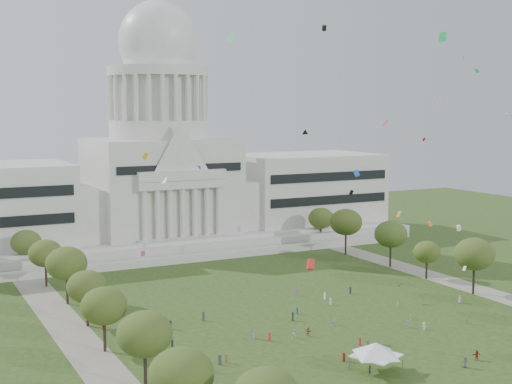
% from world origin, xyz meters
% --- Properties ---
extents(ground, '(400.00, 400.00, 0.00)m').
position_xyz_m(ground, '(0.00, 0.00, 0.00)').
color(ground, '#2F431A').
rests_on(ground, ground).
extents(capitol, '(160.00, 64.50, 91.30)m').
position_xyz_m(capitol, '(0.00, 113.59, 22.30)').
color(capitol, beige).
rests_on(capitol, ground).
extents(path_left, '(8.00, 160.00, 0.04)m').
position_xyz_m(path_left, '(-48.00, 30.00, 0.02)').
color(path_left, gray).
rests_on(path_left, ground).
extents(path_right, '(8.00, 160.00, 0.04)m').
position_xyz_m(path_right, '(48.00, 30.00, 0.02)').
color(path_right, gray).
rests_on(path_right, ground).
extents(row_tree_l_0, '(8.85, 8.85, 12.59)m').
position_xyz_m(row_tree_l_0, '(-45.26, -21.68, 8.95)').
color(row_tree_l_0, black).
rests_on(row_tree_l_0, ground).
extents(row_tree_l_1, '(8.86, 8.86, 12.59)m').
position_xyz_m(row_tree_l_1, '(-44.07, -2.96, 8.95)').
color(row_tree_l_1, black).
rests_on(row_tree_l_1, ground).
extents(row_tree_l_2, '(8.42, 8.42, 11.97)m').
position_xyz_m(row_tree_l_2, '(-45.04, 17.30, 8.51)').
color(row_tree_l_2, black).
rests_on(row_tree_l_2, ground).
extents(row_tree_r_2, '(9.55, 9.55, 13.58)m').
position_xyz_m(row_tree_r_2, '(44.17, 17.44, 9.66)').
color(row_tree_r_2, black).
rests_on(row_tree_r_2, ground).
extents(row_tree_l_3, '(8.12, 8.12, 11.55)m').
position_xyz_m(row_tree_l_3, '(-44.09, 33.92, 8.21)').
color(row_tree_l_3, black).
rests_on(row_tree_l_3, ground).
extents(row_tree_r_3, '(7.01, 7.01, 9.98)m').
position_xyz_m(row_tree_r_3, '(44.40, 34.48, 7.08)').
color(row_tree_r_3, black).
rests_on(row_tree_r_3, ground).
extents(row_tree_l_4, '(9.29, 9.29, 13.21)m').
position_xyz_m(row_tree_l_4, '(-44.08, 52.42, 9.39)').
color(row_tree_l_4, black).
rests_on(row_tree_l_4, ground).
extents(row_tree_r_4, '(9.19, 9.19, 13.06)m').
position_xyz_m(row_tree_r_4, '(44.76, 50.04, 9.29)').
color(row_tree_r_4, black).
rests_on(row_tree_r_4, ground).
extents(row_tree_l_5, '(8.33, 8.33, 11.85)m').
position_xyz_m(row_tree_l_5, '(-45.22, 71.01, 8.42)').
color(row_tree_l_5, black).
rests_on(row_tree_l_5, ground).
extents(row_tree_r_5, '(9.82, 9.82, 13.96)m').
position_xyz_m(row_tree_r_5, '(43.49, 70.19, 9.93)').
color(row_tree_r_5, black).
rests_on(row_tree_r_5, ground).
extents(row_tree_l_6, '(8.19, 8.19, 11.64)m').
position_xyz_m(row_tree_l_6, '(-46.87, 89.14, 8.27)').
color(row_tree_l_6, black).
rests_on(row_tree_l_6, ground).
extents(row_tree_r_6, '(8.42, 8.42, 11.97)m').
position_xyz_m(row_tree_r_6, '(45.96, 88.13, 8.51)').
color(row_tree_r_6, black).
rests_on(row_tree_r_6, ground).
extents(event_tent, '(12.24, 12.24, 5.23)m').
position_xyz_m(event_tent, '(-7.42, -13.51, 4.05)').
color(event_tent, '#4C4C4C').
rests_on(event_tent, ground).
extents(person_0, '(1.00, 0.83, 1.76)m').
position_xyz_m(person_0, '(35.68, 12.79, 0.88)').
color(person_0, silver).
rests_on(person_0, ground).
extents(person_2, '(0.86, 0.85, 1.54)m').
position_xyz_m(person_2, '(21.05, 16.62, 0.77)').
color(person_2, silver).
rests_on(person_2, ground).
extents(person_3, '(0.73, 1.08, 1.52)m').
position_xyz_m(person_3, '(15.19, 0.98, 0.76)').
color(person_3, silver).
rests_on(person_3, ground).
extents(person_4, '(0.74, 1.09, 1.70)m').
position_xyz_m(person_4, '(0.98, 11.80, 0.85)').
color(person_4, silver).
rests_on(person_4, ground).
extents(person_5, '(1.37, 1.73, 1.76)m').
position_xyz_m(person_5, '(-7.49, 8.14, 0.88)').
color(person_5, olive).
rests_on(person_5, ground).
extents(person_6, '(0.95, 1.13, 1.97)m').
position_xyz_m(person_6, '(7.48, -18.66, 0.98)').
color(person_6, '#4C4C51').
rests_on(person_6, ground).
extents(person_7, '(0.74, 0.68, 1.66)m').
position_xyz_m(person_7, '(-9.04, -14.03, 0.83)').
color(person_7, '#26262B').
rests_on(person_7, ground).
extents(person_8, '(0.97, 0.86, 1.70)m').
position_xyz_m(person_8, '(-10.50, 8.34, 0.85)').
color(person_8, silver).
rests_on(person_8, ground).
extents(person_9, '(0.92, 1.08, 1.49)m').
position_xyz_m(person_9, '(13.16, 3.46, 0.74)').
color(person_9, '#994C8C').
rests_on(person_9, ground).
extents(person_10, '(0.61, 0.89, 1.40)m').
position_xyz_m(person_10, '(16.99, 7.42, 0.70)').
color(person_10, silver).
rests_on(person_10, ground).
extents(person_11, '(1.79, 0.95, 1.84)m').
position_xyz_m(person_11, '(11.85, -16.91, 0.92)').
color(person_11, '#B21E1E').
rests_on(person_11, ground).
extents(distant_crowd, '(68.00, 42.12, 1.94)m').
position_xyz_m(distant_crowd, '(-16.68, 13.55, 0.86)').
color(distant_crowd, olive).
rests_on(distant_crowd, ground).
extents(kite_swarm, '(93.57, 91.00, 64.49)m').
position_xyz_m(kite_swarm, '(0.56, 6.77, 30.12)').
color(kite_swarm, red).
rests_on(kite_swarm, ground).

